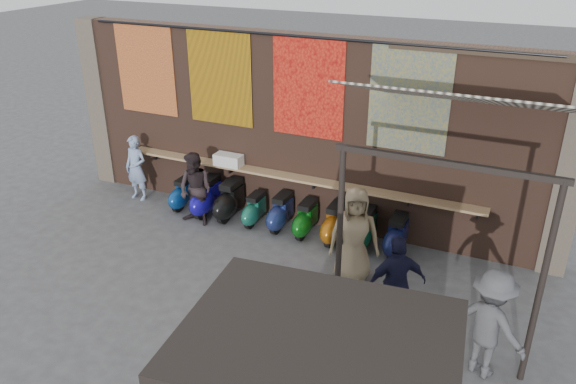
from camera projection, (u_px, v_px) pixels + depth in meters
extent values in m
plane|color=#474749|center=(239.00, 277.00, 10.33)|extent=(70.00, 70.00, 0.00)
cube|color=brown|center=(298.00, 131.00, 11.72)|extent=(10.00, 0.40, 4.00)
cube|color=#4C4238|center=(102.00, 103.00, 13.66)|extent=(0.50, 0.50, 4.00)
cube|color=#4C4238|center=(572.00, 171.00, 9.78)|extent=(0.50, 0.50, 4.00)
cube|color=#9E7A51|center=(291.00, 177.00, 11.79)|extent=(8.00, 0.32, 0.05)
cube|color=white|center=(229.00, 160.00, 12.25)|extent=(0.62, 0.31, 0.25)
cube|color=maroon|center=(146.00, 70.00, 12.45)|extent=(1.50, 0.02, 2.00)
cube|color=#F7A30E|center=(220.00, 78.00, 11.75)|extent=(1.50, 0.02, 2.00)
cube|color=red|center=(308.00, 88.00, 11.00)|extent=(1.50, 0.02, 2.00)
cube|color=navy|center=(409.00, 99.00, 10.25)|extent=(1.50, 0.02, 2.00)
cylinder|color=black|center=(294.00, 36.00, 10.69)|extent=(9.50, 0.06, 0.06)
imported|color=#8398BE|center=(136.00, 168.00, 13.07)|extent=(0.59, 0.41, 1.56)
imported|color=black|center=(196.00, 190.00, 11.91)|extent=(0.85, 0.70, 1.62)
imported|color=black|center=(396.00, 284.00, 8.72)|extent=(1.02, 0.88, 1.64)
imported|color=#4C4C50|center=(490.00, 324.00, 7.79)|extent=(1.25, 1.02, 1.69)
imported|color=#8B7758|center=(354.00, 236.00, 9.89)|extent=(1.05, 0.89, 1.83)
cube|color=black|center=(318.00, 340.00, 5.03)|extent=(2.67, 2.15, 0.12)
cube|color=gold|center=(339.00, 343.00, 6.08)|extent=(1.20, 0.16, 0.50)
cube|color=beige|center=(468.00, 99.00, 8.27)|extent=(3.20, 3.28, 0.97)
cube|color=#33261C|center=(485.00, 52.00, 9.41)|extent=(3.30, 0.08, 0.12)
cube|color=black|center=(446.00, 163.00, 7.23)|extent=(3.00, 0.08, 0.08)
cylinder|color=black|center=(339.00, 243.00, 8.40)|extent=(0.09, 0.09, 3.10)
cylinder|color=black|center=(541.00, 288.00, 7.35)|extent=(0.09, 0.09, 3.10)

